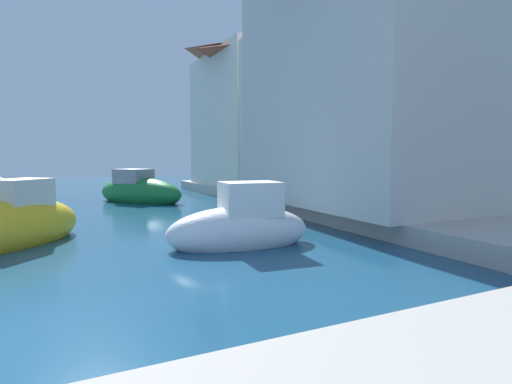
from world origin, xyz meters
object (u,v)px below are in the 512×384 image
at_px(waterfront_building_annex, 270,112).
at_px(waterfront_building_far, 257,111).
at_px(moored_boat_8, 241,227).
at_px(quayside_tree, 304,134).
at_px(moored_boat_1, 13,226).
at_px(waterfront_building_main, 380,71).
at_px(moored_boat_3, 139,192).

xyz_separation_m(waterfront_building_annex, waterfront_building_far, (-0.00, 1.50, 0.19)).
distance_m(moored_boat_8, quayside_tree, 12.74).
distance_m(moored_boat_8, waterfront_building_annex, 13.41).
relative_size(moored_boat_8, waterfront_building_far, 0.44).
bearing_deg(moored_boat_1, waterfront_building_main, 133.40).
relative_size(waterfront_building_annex, waterfront_building_far, 0.95).
xyz_separation_m(moored_boat_1, waterfront_building_far, (11.49, 9.96, 4.25)).
height_order(moored_boat_3, moored_boat_8, moored_boat_3).
distance_m(waterfront_building_far, quayside_tree, 3.49).
height_order(waterfront_building_main, quayside_tree, waterfront_building_main).
xyz_separation_m(waterfront_building_main, waterfront_building_annex, (0.00, 8.46, -0.64)).
xyz_separation_m(moored_boat_8, waterfront_building_main, (6.52, 2.53, 4.70)).
distance_m(waterfront_building_annex, quayside_tree, 2.29).
bearing_deg(waterfront_building_main, waterfront_building_far, 90.00).
bearing_deg(moored_boat_8, moored_boat_1, -21.42).
relative_size(moored_boat_1, waterfront_building_annex, 0.50).
bearing_deg(waterfront_building_main, quayside_tree, 79.14).
bearing_deg(waterfront_building_far, moored_boat_1, -139.08).
height_order(moored_boat_3, waterfront_building_main, waterfront_building_main).
bearing_deg(quayside_tree, waterfront_building_annex, 134.42).
xyz_separation_m(moored_boat_3, waterfront_building_annex, (7.06, 0.26, 4.04)).
relative_size(moored_boat_3, waterfront_building_far, 0.59).
bearing_deg(waterfront_building_annex, moored_boat_1, -143.64).
bearing_deg(moored_boat_8, waterfront_building_annex, -115.09).
height_order(moored_boat_1, waterfront_building_annex, waterfront_building_annex).
relative_size(waterfront_building_main, quayside_tree, 2.17).
xyz_separation_m(waterfront_building_far, quayside_tree, (1.36, -2.89, -1.41)).
xyz_separation_m(waterfront_building_annex, quayside_tree, (1.36, -1.39, -1.22)).
relative_size(moored_boat_3, waterfront_building_annex, 0.62).
xyz_separation_m(waterfront_building_main, quayside_tree, (1.36, 7.08, -1.87)).
bearing_deg(waterfront_building_annex, quayside_tree, -45.58).
relative_size(moored_boat_1, waterfront_building_main, 0.43).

